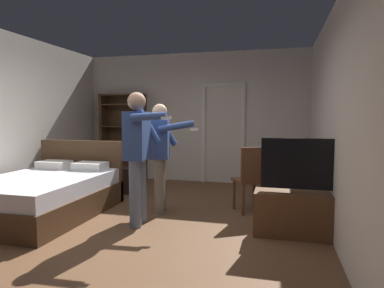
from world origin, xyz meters
TOP-DOWN VIEW (x-y plane):
  - ground_plane at (0.00, 0.00)m, footprint 6.84×6.84m
  - wall_back at (0.00, 3.17)m, footprint 5.07×0.12m
  - wall_right at (2.47, 0.00)m, footprint 0.12×6.46m
  - doorway_frame at (0.65, 3.09)m, footprint 0.93×0.08m
  - bed at (-1.48, 0.15)m, footprint 1.52×2.08m
  - bookshelf at (-1.59, 2.94)m, footprint 1.01×0.32m
  - tv_flatscreen at (2.11, 0.15)m, footprint 1.18×0.40m
  - side_table at (1.85, 1.06)m, footprint 0.56×0.56m
  - laptop at (1.80, 1.02)m, footprint 0.40×0.41m
  - bottle_on_table at (1.99, 0.98)m, footprint 0.06×0.06m
  - wooden_chair at (1.42, 0.99)m, footprint 0.57×0.57m
  - person_blue_shirt at (0.02, 0.07)m, footprint 0.68×0.58m
  - person_striped_shirt at (0.11, 0.70)m, footprint 0.79×0.57m
  - suitcase_dark at (-1.05, 1.76)m, footprint 0.51×0.42m

SIDE VIEW (x-z plane):
  - ground_plane at x=0.00m, z-range 0.00..0.00m
  - suitcase_dark at x=-1.05m, z-range 0.00..0.47m
  - bed at x=-1.48m, z-range -0.21..0.81m
  - tv_flatscreen at x=2.11m, z-range -0.25..0.93m
  - side_table at x=1.85m, z-range 0.11..0.81m
  - wooden_chair at x=1.42m, z-range 0.05..1.04m
  - laptop at x=1.80m, z-range 0.68..0.83m
  - bottle_on_table at x=1.99m, z-range 0.68..0.92m
  - person_striped_shirt at x=0.11m, z-range 0.12..1.73m
  - person_blue_shirt at x=0.02m, z-range 0.14..1.89m
  - bookshelf at x=-1.59m, z-range 0.07..2.00m
  - doorway_frame at x=0.65m, z-range 0.16..2.29m
  - wall_back at x=0.00m, z-range 0.00..2.79m
  - wall_right at x=2.47m, z-range 0.00..2.79m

